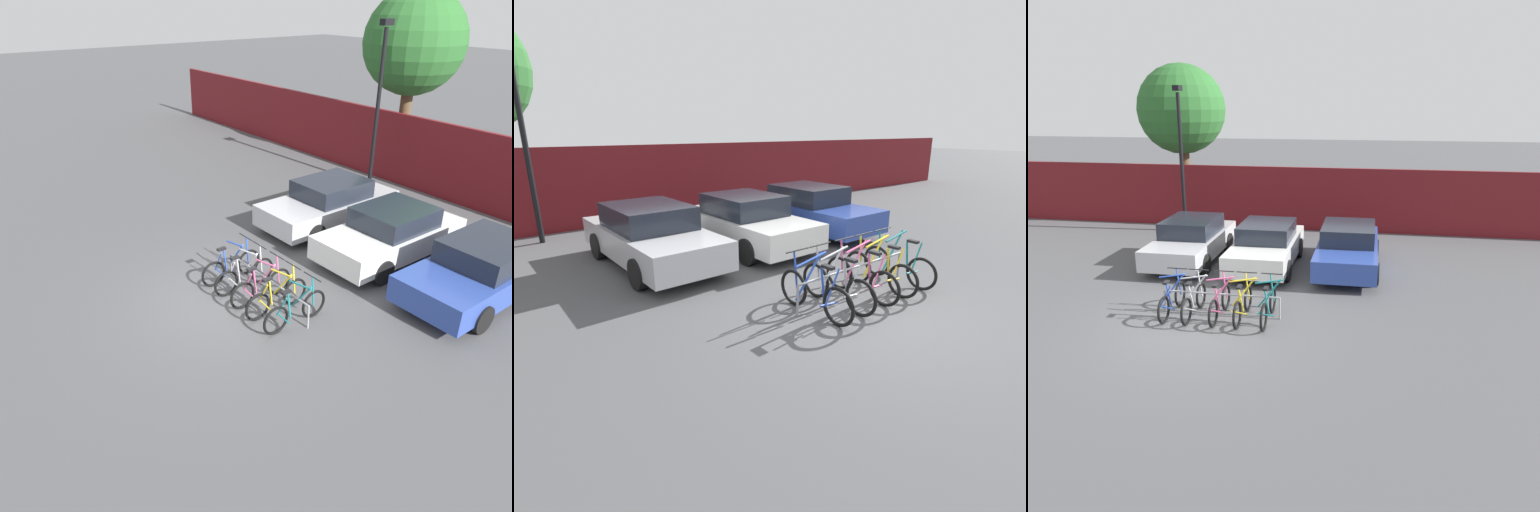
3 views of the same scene
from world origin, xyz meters
TOP-DOWN VIEW (x-y plane):
  - ground_plane at (0.00, 0.00)m, footprint 120.00×120.00m
  - hoarding_wall at (0.00, 9.50)m, footprint 36.00×0.16m
  - bike_rack at (0.40, 0.68)m, footprint 2.94×0.04m
  - bicycle_blue at (-0.79, 0.53)m, footprint 0.68×1.71m
  - bicycle_silver at (-0.24, 0.53)m, footprint 0.68×1.71m
  - bicycle_pink at (0.41, 0.53)m, footprint 0.68×1.71m
  - bicycle_yellow at (0.98, 0.53)m, footprint 0.68×1.71m
  - bicycle_teal at (1.60, 0.53)m, footprint 0.68×1.71m
  - car_silver at (-1.82, 4.77)m, footprint 1.91×4.34m
  - car_white at (0.71, 4.57)m, footprint 1.91×4.16m
  - car_blue at (3.24, 4.77)m, footprint 1.91×4.38m
  - lamp_post at (-3.46, 8.50)m, footprint 0.24×0.44m
  - tree_behind_hoarding at (-4.41, 11.30)m, footprint 3.80×3.80m

SIDE VIEW (x-z plane):
  - ground_plane at x=0.00m, z-range 0.00..0.00m
  - bicycle_blue at x=-0.79m, z-range -0.15..0.90m
  - bicycle_silver at x=-0.24m, z-range -0.15..0.90m
  - bicycle_pink at x=0.41m, z-range -0.15..0.90m
  - bicycle_yellow at x=0.98m, z-range -0.15..0.90m
  - bicycle_teal at x=1.60m, z-range -0.15..0.90m
  - bike_rack at x=0.40m, z-range 0.19..0.76m
  - car_white at x=0.71m, z-range -0.01..1.39m
  - car_silver at x=-1.82m, z-range -0.01..1.39m
  - car_blue at x=3.24m, z-range -0.01..1.39m
  - hoarding_wall at x=0.00m, z-range 0.00..2.52m
  - lamp_post at x=-3.46m, z-range 0.35..5.93m
  - tree_behind_hoarding at x=-4.41m, z-range 1.36..7.94m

